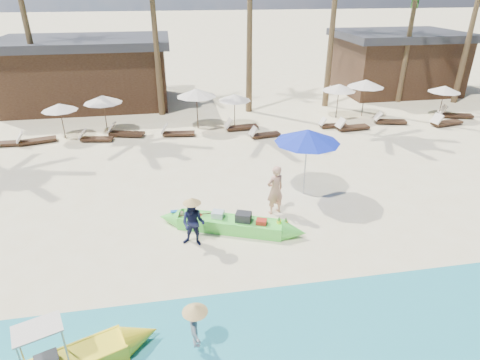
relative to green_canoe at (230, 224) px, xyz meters
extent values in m
plane|color=beige|center=(1.11, -0.50, -0.24)|extent=(240.00, 240.00, 0.00)
cube|color=#52E545|center=(0.00, 0.00, -0.03)|extent=(3.52, 1.97, 0.42)
cube|color=white|center=(0.00, 0.00, -0.01)|extent=(2.99, 1.60, 0.19)
cube|color=#262628|center=(0.41, -0.16, 0.28)|extent=(0.60, 0.54, 0.39)
cube|color=silver|center=(-0.39, 0.22, 0.24)|extent=(0.48, 0.45, 0.31)
cube|color=red|center=(0.95, -0.44, 0.21)|extent=(0.41, 0.38, 0.24)
cylinder|color=red|center=(-1.00, 0.47, 0.14)|extent=(0.24, 0.24, 0.10)
cylinder|color=#262628|center=(-1.30, 0.47, 0.13)|extent=(0.22, 0.22, 0.09)
sphere|color=tan|center=(-1.59, 0.64, 0.19)|extent=(0.20, 0.20, 0.20)
cylinder|color=yellow|center=(1.52, -0.51, 0.19)|extent=(0.15, 0.15, 0.20)
cylinder|color=yellow|center=(1.72, -0.59, 0.19)|extent=(0.15, 0.15, 0.20)
cube|color=beige|center=(-4.52, -4.94, 1.21)|extent=(1.05, 0.89, 0.03)
imported|color=tan|center=(1.73, 0.86, 0.67)|extent=(0.77, 0.64, 1.83)
imported|color=#141838|center=(-1.25, -0.60, 0.54)|extent=(0.92, 0.82, 1.55)
imported|color=gray|center=(-1.47, -4.71, 0.45)|extent=(0.43, 0.69, 1.03)
cylinder|color=#99999E|center=(3.22, 2.12, 1.04)|extent=(0.06, 0.06, 2.56)
cone|color=#1328B8|center=(3.22, 2.12, 2.14)|extent=(2.44, 2.44, 0.50)
cylinder|color=#3A2518|center=(-7.34, 10.30, 0.67)|extent=(0.05, 0.05, 1.82)
cone|color=beige|center=(-7.34, 10.30, 1.45)|extent=(1.82, 1.82, 0.36)
cube|color=#3A2518|center=(-10.17, 9.57, -0.09)|extent=(1.66, 0.54, 0.12)
cube|color=#3A2518|center=(-8.55, 9.72, -0.08)|extent=(1.86, 1.03, 0.12)
cube|color=beige|center=(-9.30, 9.50, 0.23)|extent=(0.54, 0.66, 0.52)
cylinder|color=#3A2518|center=(-5.21, 10.74, 0.78)|extent=(0.05, 0.05, 2.03)
cone|color=beige|center=(-5.21, 10.74, 1.65)|extent=(2.03, 2.03, 0.41)
cube|color=#3A2518|center=(-5.59, 9.47, -0.10)|extent=(1.67, 0.75, 0.11)
cube|color=beige|center=(-6.29, 9.58, 0.19)|extent=(0.43, 0.57, 0.47)
cube|color=#3A2518|center=(-4.11, 9.96, -0.08)|extent=(1.93, 1.04, 0.13)
cube|color=beige|center=(-4.89, 10.17, 0.25)|extent=(0.55, 0.68, 0.54)
cylinder|color=#3A2518|center=(-0.24, 10.72, 0.86)|extent=(0.05, 0.05, 2.19)
cone|color=beige|center=(-0.24, 10.72, 1.80)|extent=(2.19, 2.19, 0.44)
cube|color=#3A2518|center=(-1.36, 9.56, -0.09)|extent=(1.74, 0.72, 0.12)
cube|color=beige|center=(-2.10, 9.64, 0.21)|extent=(0.43, 0.58, 0.49)
cylinder|color=#3A2518|center=(1.86, 10.60, 0.68)|extent=(0.05, 0.05, 1.84)
cone|color=beige|center=(1.86, 10.60, 1.47)|extent=(1.84, 1.84, 0.37)
cube|color=#3A2518|center=(2.18, 9.97, -0.08)|extent=(1.82, 0.72, 0.13)
cube|color=beige|center=(1.40, 9.91, 0.23)|extent=(0.44, 0.61, 0.52)
cube|color=#3A2518|center=(3.20, 8.58, -0.10)|extent=(1.66, 0.78, 0.11)
cube|color=beige|center=(2.51, 8.46, 0.18)|extent=(0.44, 0.57, 0.47)
cylinder|color=#3A2518|center=(8.25, 11.17, 0.77)|extent=(0.05, 0.05, 2.01)
cone|color=beige|center=(8.25, 11.17, 1.63)|extent=(2.01, 2.01, 0.40)
cube|color=#3A2518|center=(7.40, 9.47, -0.10)|extent=(1.54, 0.52, 0.11)
cube|color=beige|center=(6.72, 9.47, 0.17)|extent=(0.35, 0.50, 0.45)
cube|color=#3A2518|center=(8.31, 8.87, -0.08)|extent=(1.86, 0.74, 0.13)
cube|color=beige|center=(7.51, 8.80, 0.24)|extent=(0.46, 0.62, 0.53)
cylinder|color=#3A2518|center=(9.95, 11.23, 0.85)|extent=(0.05, 0.05, 2.19)
cone|color=beige|center=(9.95, 11.23, 1.80)|extent=(2.19, 2.19, 0.44)
cube|color=#3A2518|center=(10.96, 9.52, -0.08)|extent=(1.84, 0.96, 0.12)
cube|color=beige|center=(10.20, 9.70, 0.22)|extent=(0.51, 0.64, 0.51)
cylinder|color=#3A2518|center=(14.56, 10.26, 0.69)|extent=(0.05, 0.05, 1.87)
cone|color=beige|center=(14.56, 10.26, 1.50)|extent=(1.87, 1.87, 0.37)
cube|color=#3A2518|center=(14.01, 8.69, -0.07)|extent=(1.95, 0.94, 0.13)
cube|color=beige|center=(13.20, 8.54, 0.26)|extent=(0.52, 0.67, 0.55)
cube|color=#3A2518|center=(15.49, 9.93, -0.07)|extent=(1.98, 1.17, 0.13)
cube|color=beige|center=(14.70, 10.19, 0.26)|extent=(0.59, 0.71, 0.55)
cone|color=brown|center=(-9.33, 14.57, 5.21)|extent=(0.40, 0.40, 10.89)
cone|color=brown|center=(-2.25, 13.77, 4.80)|extent=(0.40, 0.40, 10.08)
cone|color=brown|center=(3.26, 13.51, 5.39)|extent=(0.40, 0.40, 11.26)
cone|color=brown|center=(13.95, 14.02, 3.80)|extent=(0.40, 0.40, 8.07)
cone|color=brown|center=(17.68, 13.18, 5.08)|extent=(0.40, 0.40, 10.64)
cube|color=#3A2518|center=(-6.89, 17.00, 1.66)|extent=(10.00, 6.00, 3.80)
cube|color=#2D2D33|center=(-6.89, 17.00, 3.81)|extent=(10.80, 6.60, 0.50)
cube|color=#3A2518|center=(15.11, 17.00, 1.66)|extent=(8.00, 6.00, 3.80)
cube|color=#2D2D33|center=(15.11, 17.00, 3.81)|extent=(8.80, 6.60, 0.50)
camera|label=1|loc=(-1.63, -11.18, 7.20)|focal=30.00mm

